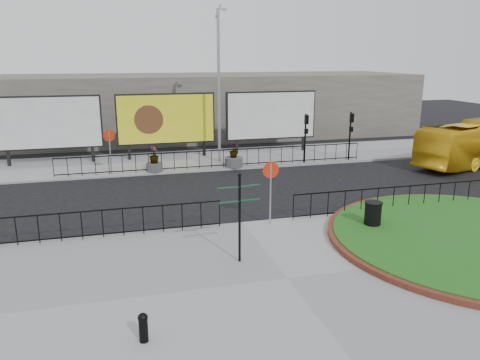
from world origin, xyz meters
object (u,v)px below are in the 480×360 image
object	(u,v)px
bus	(478,143)
planter_a	(154,162)
litter_bin	(373,216)
billboard_mid	(166,119)
fingerpost_sign	(240,209)
planter_b	(234,159)
bollard	(143,326)
lamp_post	(219,84)

from	to	relation	value
bus	planter_a	world-z (taller)	bus
litter_bin	planter_a	world-z (taller)	planter_a
billboard_mid	bus	bearing A→B (deg)	-19.32
bus	planter_a	bearing A→B (deg)	63.20
fingerpost_sign	litter_bin	size ratio (longest dim) A/B	2.66
bus	planter_b	size ratio (longest dim) A/B	6.69
fingerpost_sign	bollard	size ratio (longest dim) A/B	4.04
billboard_mid	fingerpost_sign	bearing A→B (deg)	-88.44
bus	bollard	bearing A→B (deg)	104.69
planter_a	planter_b	world-z (taller)	planter_a
billboard_mid	litter_bin	xyz separation A→B (m)	(6.00, -15.02, -1.93)
lamp_post	planter_b	size ratio (longest dim) A/B	6.41
bollard	lamp_post	bearing A→B (deg)	72.26
lamp_post	litter_bin	bearing A→B (deg)	-77.09
planter_a	litter_bin	bearing A→B (deg)	-58.06
billboard_mid	bus	distance (m)	19.26
bus	planter_a	size ratio (longest dim) A/B	6.60
planter_a	billboard_mid	bearing A→B (deg)	72.30
fingerpost_sign	bus	size ratio (longest dim) A/B	0.30
lamp_post	billboard_mid	bearing A→B (deg)	146.75
lamp_post	planter_a	bearing A→B (deg)	-158.90
billboard_mid	bus	size ratio (longest dim) A/B	0.64
lamp_post	bus	bearing A→B (deg)	-16.17
planter_b	bollard	bearing A→B (deg)	-110.85
litter_bin	lamp_post	bearing A→B (deg)	102.91
planter_a	planter_b	distance (m)	4.64
planter_b	litter_bin	bearing A→B (deg)	-77.69
fingerpost_sign	lamp_post	bearing A→B (deg)	78.57
lamp_post	fingerpost_sign	size ratio (longest dim) A/B	3.17
billboard_mid	lamp_post	xyz separation A→B (m)	(3.01, -1.97, 2.23)
billboard_mid	lamp_post	bearing A→B (deg)	-33.25
planter_a	planter_b	bearing A→B (deg)	0.00
billboard_mid	lamp_post	size ratio (longest dim) A/B	0.67
bus	planter_b	world-z (taller)	bus
billboard_mid	planter_b	size ratio (longest dim) A/B	4.30
litter_bin	bus	xyz separation A→B (m)	(12.13, 8.67, 0.67)
litter_bin	planter_b	bearing A→B (deg)	102.31
billboard_mid	planter_a	size ratio (longest dim) A/B	4.25
fingerpost_sign	planter_a	world-z (taller)	fingerpost_sign
fingerpost_sign	bus	xyz separation A→B (m)	(17.69, 10.09, -0.53)
bollard	litter_bin	distance (m)	10.14
billboard_mid	litter_bin	size ratio (longest dim) A/B	5.67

